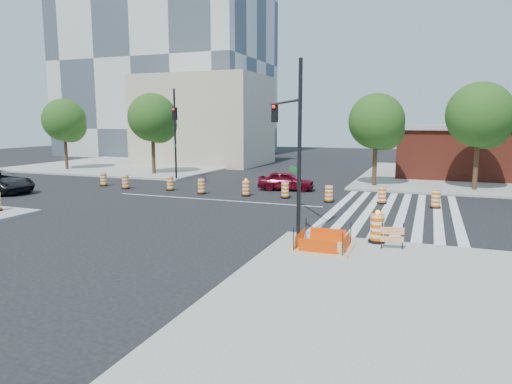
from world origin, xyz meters
TOP-DOWN VIEW (x-y plane):
  - ground at (0.00, 0.00)m, footprint 120.00×120.00m
  - sidewalk_ne at (18.00, 18.00)m, footprint 22.00×22.00m
  - sidewalk_nw at (-18.00, 18.00)m, footprint 22.00×22.00m
  - crosswalk_east at (10.95, 0.00)m, footprint 6.75×13.50m
  - lane_centerline at (0.00, 0.00)m, footprint 14.00×0.12m
  - excavation_pit at (9.00, -9.00)m, footprint 2.20×2.20m
  - brick_storefront at (18.00, 18.00)m, footprint 16.50×8.50m
  - beige_midrise at (-12.00, 22.00)m, footprint 14.00×10.00m
  - red_coupe at (3.07, 5.50)m, footprint 4.24×2.24m
  - signal_pole_se at (6.85, -6.31)m, footprint 2.95×4.76m
  - signal_pole_nw at (-6.51, 6.36)m, footprint 3.00×4.89m
  - pit_drum at (10.83, -7.46)m, footprint 0.67×0.67m
  - barricade at (11.47, -8.25)m, footprint 0.85×0.21m
  - tree_north_a at (-21.50, 10.42)m, footprint 4.20×4.20m
  - tree_north_b at (-11.06, 10.17)m, footprint 4.39×4.39m
  - tree_north_c at (8.85, 9.43)m, footprint 4.11×4.11m
  - tree_north_d at (15.74, 9.67)m, footprint 4.48×4.48m
  - median_drum_0 at (-10.67, 2.59)m, footprint 0.60×0.60m
  - median_drum_1 at (-8.17, 1.96)m, footprint 0.60×0.60m
  - median_drum_2 at (-4.70, 2.46)m, footprint 0.60×0.60m
  - median_drum_3 at (-1.84, 1.82)m, footprint 0.60×0.60m
  - median_drum_4 at (1.35, 2.05)m, footprint 0.60×0.60m
  - median_drum_5 at (4.02, 2.19)m, footprint 0.60×0.60m
  - median_drum_6 at (6.96, 1.74)m, footprint 0.60×0.60m
  - median_drum_7 at (10.07, 2.34)m, footprint 0.60×0.60m
  - median_drum_8 at (13.08, 1.95)m, footprint 0.60×0.60m

SIDE VIEW (x-z plane):
  - ground at x=0.00m, z-range 0.00..0.00m
  - lane_centerline at x=0.00m, z-range 0.00..0.01m
  - crosswalk_east at x=10.95m, z-range 0.00..0.01m
  - sidewalk_ne at x=18.00m, z-range 0.00..0.15m
  - sidewalk_nw at x=-18.00m, z-range 0.00..0.15m
  - excavation_pit at x=9.00m, z-range -0.23..0.67m
  - median_drum_0 at x=-10.67m, z-range -0.03..0.99m
  - median_drum_1 at x=-8.17m, z-range -0.03..0.99m
  - median_drum_2 at x=-4.70m, z-range -0.03..0.99m
  - median_drum_3 at x=-1.84m, z-range -0.03..0.99m
  - median_drum_5 at x=4.02m, z-range -0.03..0.99m
  - median_drum_6 at x=6.96m, z-range -0.03..0.99m
  - median_drum_7 at x=10.07m, z-range -0.03..0.99m
  - median_drum_8 at x=13.08m, z-range -0.03..0.99m
  - median_drum_4 at x=1.35m, z-range -0.10..1.08m
  - red_coupe at x=3.07m, z-range 0.00..1.37m
  - pit_drum at x=10.83m, z-range 0.04..1.35m
  - barricade at x=11.47m, z-range 0.20..1.21m
  - brick_storefront at x=18.00m, z-range 0.02..4.62m
  - signal_pole_se at x=6.85m, z-range 0.84..8.09m
  - signal_pole_nw at x=-6.51m, z-range 0.85..8.29m
  - tree_north_c at x=8.85m, z-range 1.19..8.17m
  - tree_north_a at x=-21.50m, z-range 1.22..8.37m
  - beige_midrise at x=-12.00m, z-range 0.00..10.00m
  - tree_north_b at x=-11.06m, z-range 1.28..8.74m
  - tree_north_d at x=15.74m, z-range 1.31..8.92m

